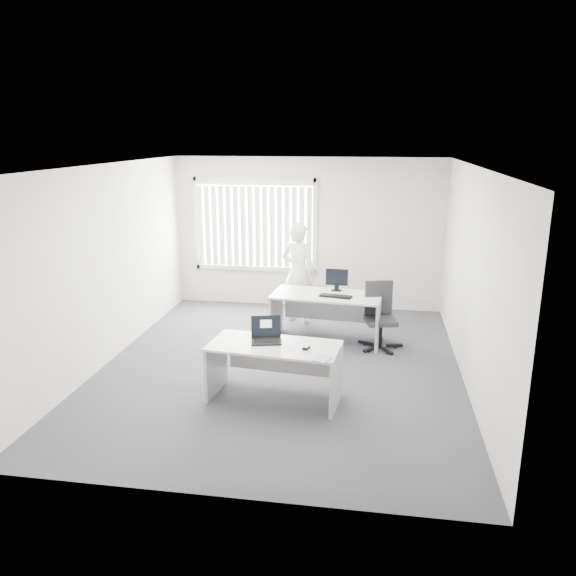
% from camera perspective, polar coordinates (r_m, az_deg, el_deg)
% --- Properties ---
extents(ground, '(6.00, 6.00, 0.00)m').
position_cam_1_polar(ground, '(8.05, -0.74, -8.02)').
color(ground, '#48474D').
rests_on(ground, ground).
extents(wall_back, '(5.00, 0.02, 2.80)m').
position_cam_1_polar(wall_back, '(10.51, 2.01, 5.54)').
color(wall_back, silver).
rests_on(wall_back, ground).
extents(wall_front, '(5.00, 0.02, 2.80)m').
position_cam_1_polar(wall_front, '(4.80, -6.89, -6.68)').
color(wall_front, silver).
rests_on(wall_front, ground).
extents(wall_left, '(0.02, 6.00, 2.80)m').
position_cam_1_polar(wall_left, '(8.38, -17.88, 2.27)').
color(wall_left, silver).
rests_on(wall_left, ground).
extents(wall_right, '(0.02, 6.00, 2.80)m').
position_cam_1_polar(wall_right, '(7.60, 18.15, 0.93)').
color(wall_right, silver).
rests_on(wall_right, ground).
extents(ceiling, '(5.00, 6.00, 0.02)m').
position_cam_1_polar(ceiling, '(7.39, -0.81, 12.32)').
color(ceiling, silver).
rests_on(ceiling, wall_back).
extents(window, '(2.32, 0.06, 1.76)m').
position_cam_1_polar(window, '(10.61, -3.41, 6.44)').
color(window, silver).
rests_on(window, wall_back).
extents(blinds, '(2.20, 0.10, 1.50)m').
position_cam_1_polar(blinds, '(10.56, -3.48, 6.23)').
color(blinds, white).
rests_on(blinds, wall_back).
extents(desk_near, '(1.66, 0.91, 0.72)m').
position_cam_1_polar(desk_near, '(6.93, -1.40, -7.33)').
color(desk_near, silver).
rests_on(desk_near, ground).
extents(desk_far, '(1.76, 0.94, 0.77)m').
position_cam_1_polar(desk_far, '(8.85, 3.92, -1.98)').
color(desk_far, silver).
rests_on(desk_far, ground).
extents(office_chair, '(0.70, 0.70, 1.02)m').
position_cam_1_polar(office_chair, '(8.77, 9.29, -3.99)').
color(office_chair, black).
rests_on(office_chair, ground).
extents(person, '(0.75, 0.62, 1.76)m').
position_cam_1_polar(person, '(9.70, 1.07, 1.57)').
color(person, white).
rests_on(person, ground).
extents(laptop, '(0.44, 0.41, 0.29)m').
position_cam_1_polar(laptop, '(6.88, -2.21, -4.40)').
color(laptop, black).
rests_on(laptop, desk_near).
extents(paper_sheet, '(0.33, 0.29, 0.00)m').
position_cam_1_polar(paper_sheet, '(6.75, 0.92, -6.10)').
color(paper_sheet, white).
rests_on(paper_sheet, desk_near).
extents(mouse, '(0.09, 0.12, 0.04)m').
position_cam_1_polar(mouse, '(6.71, 1.87, -6.04)').
color(mouse, '#AFAFB1').
rests_on(mouse, paper_sheet).
extents(booklet, '(0.23, 0.26, 0.01)m').
position_cam_1_polar(booklet, '(6.43, 3.56, -7.19)').
color(booklet, white).
rests_on(booklet, desk_near).
extents(keyboard, '(0.52, 0.25, 0.02)m').
position_cam_1_polar(keyboard, '(8.66, 4.86, -0.84)').
color(keyboard, black).
rests_on(keyboard, desk_far).
extents(monitor, '(0.37, 0.14, 0.36)m').
position_cam_1_polar(monitor, '(8.96, 4.98, 0.83)').
color(monitor, black).
rests_on(monitor, desk_far).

